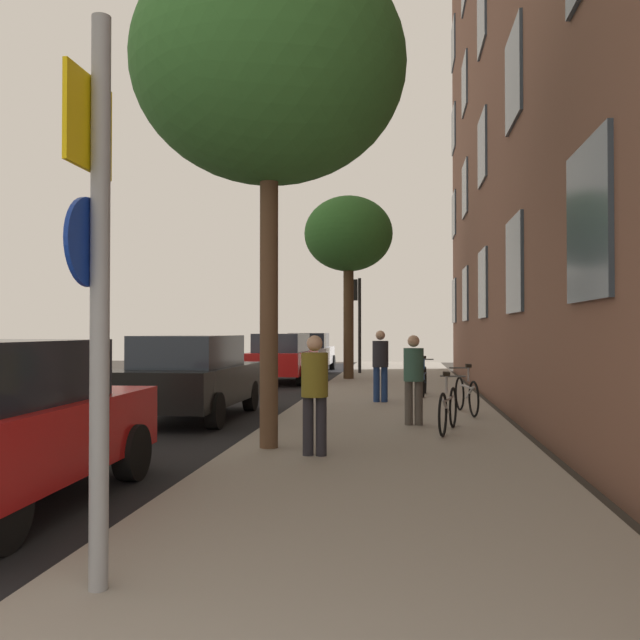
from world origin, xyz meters
TOP-DOWN VIEW (x-y plane):
  - ground_plane at (-2.40, 15.00)m, footprint 41.80×41.80m
  - road_asphalt at (-4.50, 15.00)m, footprint 7.00×38.00m
  - sidewalk at (1.10, 15.00)m, footprint 4.20×38.00m
  - sign_post at (-0.53, 3.19)m, footprint 0.16×0.60m
  - traffic_light at (-0.41, 24.51)m, footprint 0.43×0.24m
  - tree_near at (-0.47, 8.22)m, footprint 3.79×3.79m
  - tree_far at (-0.48, 21.50)m, footprint 2.98×2.98m
  - bicycle_0 at (2.06, 9.94)m, footprint 0.53×1.65m
  - bicycle_1 at (2.57, 12.35)m, footprint 0.45×1.73m
  - bicycle_2 at (1.87, 15.92)m, footprint 0.42×1.70m
  - pedestrian_0 at (0.23, 7.73)m, footprint 0.43×0.43m
  - pedestrian_1 at (1.53, 10.68)m, footprint 0.43×0.43m
  - pedestrian_2 at (0.84, 14.29)m, footprint 0.42×0.42m
  - car_1 at (-2.74, 11.78)m, footprint 1.93×4.26m
  - car_2 at (-2.62, 20.85)m, footprint 1.88×4.08m
  - car_3 at (-2.57, 26.92)m, footprint 1.88×4.46m

SIDE VIEW (x-z plane):
  - ground_plane at x=-2.40m, z-range 0.00..0.00m
  - road_asphalt at x=-4.50m, z-range 0.00..0.01m
  - sidewalk at x=1.10m, z-range 0.00..0.12m
  - bicycle_0 at x=2.06m, z-range 0.01..0.98m
  - bicycle_1 at x=2.57m, z-range 0.01..0.98m
  - bicycle_2 at x=1.87m, z-range 0.01..1.00m
  - car_2 at x=-2.62m, z-range 0.03..1.65m
  - car_3 at x=-2.57m, z-range 0.03..1.65m
  - car_1 at x=-2.74m, z-range 0.03..1.65m
  - pedestrian_1 at x=1.53m, z-range 0.23..1.76m
  - pedestrian_0 at x=0.23m, z-range 0.23..1.77m
  - pedestrian_2 at x=0.84m, z-range 0.23..1.84m
  - sign_post at x=-0.53m, z-range 0.34..3.91m
  - traffic_light at x=-0.41m, z-range 0.79..4.40m
  - tree_far at x=-0.48m, z-range 1.87..8.01m
  - tree_near at x=-0.47m, z-range 1.93..8.79m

